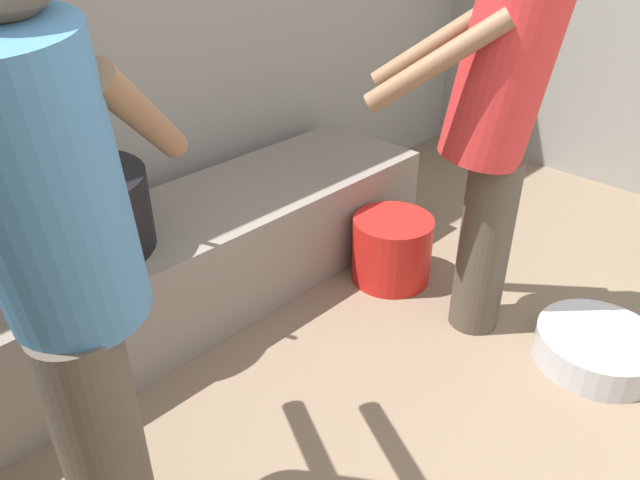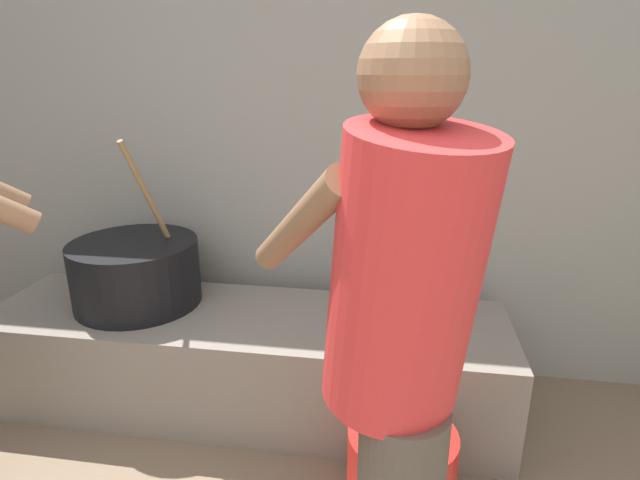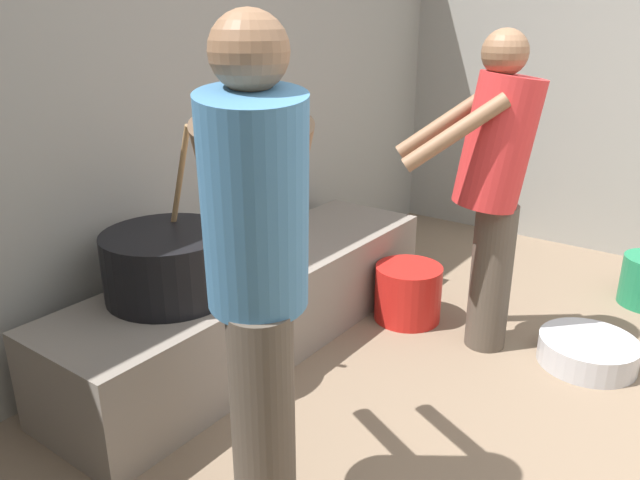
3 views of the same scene
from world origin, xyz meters
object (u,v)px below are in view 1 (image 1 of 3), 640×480
at_px(cook_in_red_shirt, 494,122).
at_px(metal_mixing_bowl, 597,348).
at_px(cooking_pot_main, 72,214).
at_px(cook_in_blue_shirt, 64,265).
at_px(bucket_red_plastic, 392,249).

relative_size(cook_in_red_shirt, metal_mixing_bowl, 3.35).
relative_size(cooking_pot_main, cook_in_blue_shirt, 0.46).
distance_m(cooking_pot_main, cook_in_blue_shirt, 0.97).
height_order(cook_in_red_shirt, metal_mixing_bowl, cook_in_red_shirt).
distance_m(cook_in_blue_shirt, bucket_red_plastic, 1.74).
relative_size(cook_in_blue_shirt, metal_mixing_bowl, 3.50).
relative_size(cooking_pot_main, bucket_red_plastic, 2.04).
distance_m(cook_in_red_shirt, bucket_red_plastic, 0.84).
bearing_deg(metal_mixing_bowl, cook_in_blue_shirt, 159.08).
xyz_separation_m(cooking_pot_main, bucket_red_plastic, (1.18, -0.53, -0.43)).
height_order(cooking_pot_main, cook_in_blue_shirt, cook_in_blue_shirt).
distance_m(cooking_pot_main, bucket_red_plastic, 1.36).
distance_m(cooking_pot_main, cook_in_red_shirt, 1.52).
xyz_separation_m(bucket_red_plastic, metal_mixing_bowl, (0.10, -0.93, -0.09)).
distance_m(cook_in_blue_shirt, metal_mixing_bowl, 1.94).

